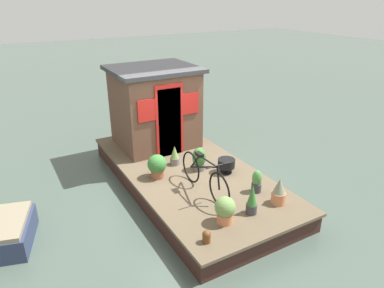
# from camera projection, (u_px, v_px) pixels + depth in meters

# --- Properties ---
(ground_plane) EXTENTS (60.00, 60.00, 0.00)m
(ground_plane) POSITION_uv_depth(u_px,v_px,m) (188.00, 185.00, 8.25)
(ground_plane) COLOR #47564C
(houseboat_deck) EXTENTS (5.67, 2.70, 0.44)m
(houseboat_deck) POSITION_uv_depth(u_px,v_px,m) (188.00, 177.00, 8.16)
(houseboat_deck) COLOR brown
(houseboat_deck) RESTS_ON ground_plane
(houseboat_cabin) EXTENTS (1.86, 2.12, 2.05)m
(houseboat_cabin) POSITION_uv_depth(u_px,v_px,m) (155.00, 107.00, 9.04)
(houseboat_cabin) COLOR brown
(houseboat_cabin) RESTS_ON houseboat_deck
(bicycle) EXTENTS (1.76, 0.50, 0.82)m
(bicycle) POSITION_uv_depth(u_px,v_px,m) (204.00, 176.00, 6.97)
(bicycle) COLOR black
(bicycle) RESTS_ON houseboat_deck
(potted_plant_thyme) EXTENTS (0.37, 0.37, 0.50)m
(potted_plant_thyme) POSITION_uv_depth(u_px,v_px,m) (225.00, 209.00, 6.09)
(potted_plant_thyme) COLOR #C6754C
(potted_plant_thyme) RESTS_ON houseboat_deck
(potted_plant_ivy) EXTENTS (0.27, 0.27, 0.53)m
(potted_plant_ivy) POSITION_uv_depth(u_px,v_px,m) (279.00, 192.00, 6.65)
(potted_plant_ivy) COLOR #C6754C
(potted_plant_ivy) RESTS_ON houseboat_deck
(potted_plant_succulent) EXTENTS (0.42, 0.42, 0.53)m
(potted_plant_succulent) POSITION_uv_depth(u_px,v_px,m) (157.00, 166.00, 7.60)
(potted_plant_succulent) COLOR #935138
(potted_plant_succulent) RESTS_ON houseboat_deck
(potted_plant_mint) EXTENTS (0.20, 0.20, 0.48)m
(potted_plant_mint) POSITION_uv_depth(u_px,v_px,m) (257.00, 182.00, 7.07)
(potted_plant_mint) COLOR #38383D
(potted_plant_mint) RESTS_ON houseboat_deck
(potted_plant_basil) EXTENTS (0.22, 0.22, 0.47)m
(potted_plant_basil) POSITION_uv_depth(u_px,v_px,m) (175.00, 156.00, 8.20)
(potted_plant_basil) COLOR slate
(potted_plant_basil) RESTS_ON houseboat_deck
(potted_plant_sage) EXTENTS (0.31, 0.31, 0.54)m
(potted_plant_sage) POSITION_uv_depth(u_px,v_px,m) (199.00, 159.00, 7.94)
(potted_plant_sage) COLOR slate
(potted_plant_sage) RESTS_ON houseboat_deck
(potted_plant_fern) EXTENTS (0.20, 0.20, 0.59)m
(potted_plant_fern) POSITION_uv_depth(u_px,v_px,m) (252.00, 200.00, 6.34)
(potted_plant_fern) COLOR #38383D
(potted_plant_fern) RESTS_ON houseboat_deck
(charcoal_grill) EXTENTS (0.39, 0.39, 0.32)m
(charcoal_grill) POSITION_uv_depth(u_px,v_px,m) (226.00, 164.00, 7.84)
(charcoal_grill) COLOR black
(charcoal_grill) RESTS_ON houseboat_deck
(mooring_bollard) EXTENTS (0.14, 0.14, 0.22)m
(mooring_bollard) POSITION_uv_depth(u_px,v_px,m) (207.00, 236.00, 5.65)
(mooring_bollard) COLOR brown
(mooring_bollard) RESTS_ON houseboat_deck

